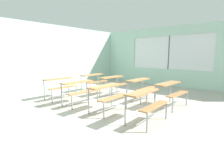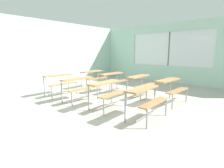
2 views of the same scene
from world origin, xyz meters
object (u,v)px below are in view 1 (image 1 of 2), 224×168
Objects in this scene: desk_bench_r1c1 at (141,84)px; desk_bench_r2c0 at (79,87)px; desk_bench_r2c1 at (113,81)px; desk_bench_r1c0 at (108,92)px; desk_bench_r3c1 at (94,78)px; desk_bench_r0c0 at (146,99)px; desk_bench_r0c1 at (171,89)px; desk_bench_r3c0 at (60,83)px.

desk_bench_r1c1 is 2.13m from desk_bench_r2c0.
desk_bench_r2c1 is (1.71, 0.03, 0.00)m from desk_bench_r2c0.
desk_bench_r2c0 and desk_bench_r2c1 have the same top height.
desk_bench_r1c0 and desk_bench_r1c1 have the same top height.
desk_bench_r2c1 is 1.01× the size of desk_bench_r3c1.
desk_bench_r0c0 is 1.60m from desk_bench_r0c1.
desk_bench_r0c1 and desk_bench_r1c0 have the same top height.
desk_bench_r0c1 is 1.01× the size of desk_bench_r1c1.
desk_bench_r0c0 is 1.00× the size of desk_bench_r1c0.
desk_bench_r2c1 is at bearing 92.06° from desk_bench_r0c1.
desk_bench_r1c1 and desk_bench_r3c0 have the same top height.
desk_bench_r3c1 is at bearing 91.71° from desk_bench_r0c1.
desk_bench_r2c1 is (1.62, 2.42, 0.00)m from desk_bench_r0c0.
desk_bench_r0c0 and desk_bench_r2c0 have the same top height.
desk_bench_r0c1 is 1.00× the size of desk_bench_r3c0.
desk_bench_r0c1 and desk_bench_r1c1 have the same top height.
desk_bench_r1c0 is 1.00× the size of desk_bench_r3c0.
desk_bench_r2c1 is at bearing -32.33° from desk_bench_r3c0.
desk_bench_r0c1 and desk_bench_r2c1 have the same top height.
desk_bench_r3c1 is at bearing 3.13° from desk_bench_r3c0.
desk_bench_r0c1 is 2.87m from desk_bench_r2c0.
desk_bench_r1c0 is at bearing 146.67° from desk_bench_r0c1.
desk_bench_r3c1 is at bearing 36.68° from desk_bench_r2c0.
desk_bench_r1c0 is 1.01× the size of desk_bench_r3c1.
desk_bench_r3c1 is at bearing 90.54° from desk_bench_r2c1.
desk_bench_r2c0 is (-1.68, 2.32, 0.00)m from desk_bench_r0c1.
desk_bench_r0c0 is 2.91m from desk_bench_r2c1.
desk_bench_r0c0 is 2.06m from desk_bench_r1c1.
desk_bench_r2c1 is (1.63, 1.19, 0.00)m from desk_bench_r1c0.
desk_bench_r0c0 is at bearing -116.01° from desk_bench_r3c1.
desk_bench_r0c0 is at bearing -145.95° from desk_bench_r1c1.
desk_bench_r0c1 is 2.35m from desk_bench_r2c1.
desk_bench_r0c1 is 1.00× the size of desk_bench_r2c0.
desk_bench_r2c1 is 2.01m from desk_bench_r3c0.
desk_bench_r2c0 is at bearing 90.15° from desk_bench_r0c0.
desk_bench_r2c1 is (0.02, 2.35, 0.00)m from desk_bench_r0c1.
desk_bench_r0c1 is (1.60, 0.07, 0.00)m from desk_bench_r0c0.
desk_bench_r1c1 and desk_bench_r3c1 have the same top height.
desk_bench_r2c0 is 2.11m from desk_bench_r3c1.
desk_bench_r1c0 is 2.33m from desk_bench_r3c0.
desk_bench_r2c1 is at bearing 54.29° from desk_bench_r0c0.
desk_bench_r0c0 is 1.00× the size of desk_bench_r1c1.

